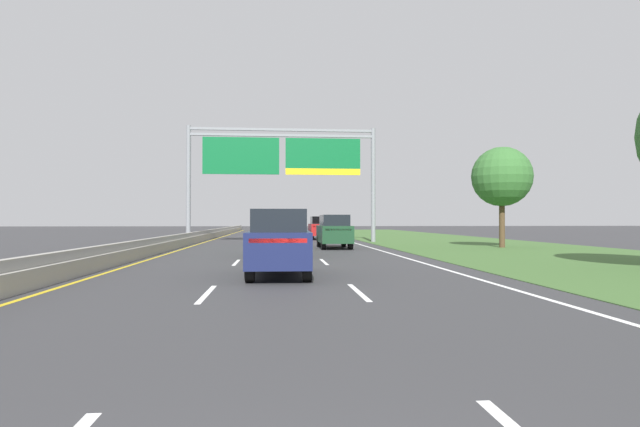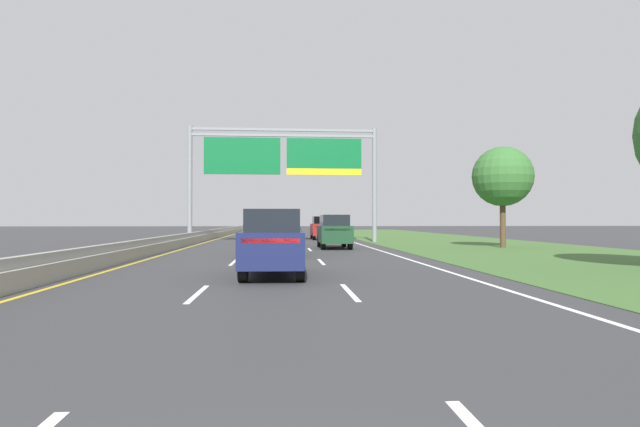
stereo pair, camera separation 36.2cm
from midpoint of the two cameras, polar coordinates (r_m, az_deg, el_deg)
name	(u,v)px [view 2 (the right image)]	position (r m, az deg, el deg)	size (l,w,h in m)	color
ground_plane	(279,244)	(36.87, -4.35, -3.52)	(220.00, 220.00, 0.00)	#333335
lane_striping	(279,245)	(36.41, -4.35, -3.55)	(11.96, 106.00, 0.01)	white
grass_verge_right	(465,244)	(39.42, 16.42, -3.30)	(14.00, 110.00, 0.02)	#3D602D
median_barrier_concrete	(188,240)	(37.44, -14.51, -2.91)	(0.60, 110.00, 0.85)	#99968E
overhead_sign_gantry	(284,161)	(40.29, -3.91, 6.01)	(15.06, 0.42, 9.23)	gray
pickup_truck_grey	(281,230)	(36.66, -4.12, -1.86)	(2.12, 5.44, 2.20)	slate
car_navy_centre_lane_suv	(274,242)	(16.09, -4.60, -3.19)	(2.02, 4.75, 2.11)	#161E47
car_black_centre_lane_suv	(279,234)	(25.24, -4.23, -2.31)	(1.97, 4.73, 2.11)	black
car_blue_centre_lane_sedan	(281,229)	(54.30, -4.29, -1.77)	(1.93, 4.45, 1.57)	navy
car_darkgreen_right_lane_suv	(334,231)	(31.84, 1.93, -1.98)	(1.92, 4.71, 2.11)	#193D23
car_red_right_lane_suv	(322,227)	(46.33, 0.43, -1.60)	(1.91, 4.71, 2.11)	maroon
roadside_tree_mid	(503,177)	(34.45, 20.30, 3.93)	(3.84, 3.84, 6.51)	#4C3823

